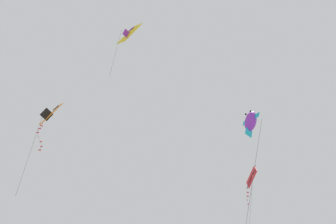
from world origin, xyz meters
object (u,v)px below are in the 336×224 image
(kite_delta_far_centre, at_px, (50,114))
(kite_diamond_near_right, at_px, (252,177))
(kite_delta_upper_right, at_px, (128,34))
(kite_fish_low_drifter, at_px, (251,122))

(kite_delta_far_centre, bearing_deg, kite_diamond_near_right, -106.05)
(kite_delta_upper_right, distance_m, kite_fish_low_drifter, 12.37)
(kite_delta_upper_right, xyz_separation_m, kite_delta_far_centre, (2.93, -3.92, -5.97))
(kite_fish_low_drifter, height_order, kite_diamond_near_right, kite_diamond_near_right)
(kite_delta_upper_right, height_order, kite_diamond_near_right, kite_delta_upper_right)
(kite_diamond_near_right, bearing_deg, kite_fish_low_drifter, 136.67)
(kite_delta_upper_right, bearing_deg, kite_fish_low_drifter, -165.18)
(kite_fish_low_drifter, xyz_separation_m, kite_diamond_near_right, (-9.15, -6.89, 1.77))
(kite_delta_far_centre, xyz_separation_m, kite_diamond_near_right, (-14.33, 4.63, -1.76))
(kite_delta_upper_right, height_order, kite_delta_far_centre, kite_delta_upper_right)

